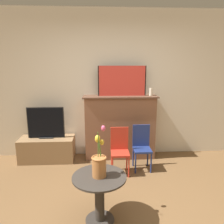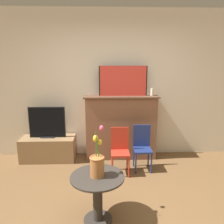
{
  "view_description": "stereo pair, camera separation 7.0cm",
  "coord_description": "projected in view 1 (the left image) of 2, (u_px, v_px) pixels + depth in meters",
  "views": [
    {
      "loc": [
        -0.21,
        -1.96,
        1.75
      ],
      "look_at": [
        -0.03,
        1.15,
        1.05
      ],
      "focal_mm": 35.0,
      "sensor_mm": 36.0,
      "label": 1
    },
    {
      "loc": [
        -0.14,
        -1.96,
        1.75
      ],
      "look_at": [
        -0.03,
        1.15,
        1.05
      ],
      "focal_mm": 35.0,
      "sensor_mm": 36.0,
      "label": 2
    }
  ],
  "objects": [
    {
      "name": "chair_blue",
      "position": [
        142.0,
        145.0,
        3.65
      ],
      "size": [
        0.29,
        0.29,
        0.74
      ],
      "color": "navy",
      "rests_on": "ground"
    },
    {
      "name": "mantel_candle",
      "position": [
        151.0,
        92.0,
        3.95
      ],
      "size": [
        0.06,
        0.06,
        0.14
      ],
      "color": "silver",
      "rests_on": "fireplace_mantel"
    },
    {
      "name": "wall_back",
      "position": [
        111.0,
        85.0,
        4.08
      ],
      "size": [
        8.0,
        0.06,
        2.7
      ],
      "color": "beige",
      "rests_on": "ground"
    },
    {
      "name": "fireplace_mantel",
      "position": [
        120.0,
        126.0,
        4.06
      ],
      "size": [
        1.34,
        0.38,
        1.17
      ],
      "color": "brown",
      "rests_on": "ground"
    },
    {
      "name": "vase_tulips",
      "position": [
        99.0,
        163.0,
        2.33
      ],
      "size": [
        0.16,
        0.24,
        0.53
      ],
      "color": "#AD6B38",
      "rests_on": "side_table"
    },
    {
      "name": "tv_monitor",
      "position": [
        46.0,
        123.0,
        3.9
      ],
      "size": [
        0.65,
        0.12,
        0.56
      ],
      "color": "black",
      "rests_on": "tv_stand"
    },
    {
      "name": "side_table",
      "position": [
        100.0,
        192.0,
        2.4
      ],
      "size": [
        0.59,
        0.59,
        0.55
      ],
      "color": "#332D28",
      "rests_on": "ground"
    },
    {
      "name": "painting",
      "position": [
        122.0,
        81.0,
        3.89
      ],
      "size": [
        0.86,
        0.03,
        0.53
      ],
      "color": "black",
      "rests_on": "fireplace_mantel"
    },
    {
      "name": "tv_stand",
      "position": [
        48.0,
        149.0,
        4.0
      ],
      "size": [
        0.97,
        0.45,
        0.43
      ],
      "color": "olive",
      "rests_on": "ground"
    },
    {
      "name": "chair_red",
      "position": [
        120.0,
        148.0,
        3.51
      ],
      "size": [
        0.29,
        0.29,
        0.74
      ],
      "color": "#B22D1E",
      "rests_on": "ground"
    }
  ]
}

